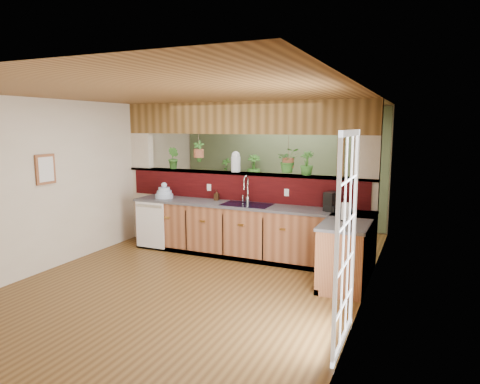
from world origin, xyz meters
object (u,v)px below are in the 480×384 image
at_px(paper_towel, 345,212).
at_px(coffee_maker, 332,202).
at_px(dish_stack, 164,193).
at_px(soap_dispenser, 217,195).
at_px(faucet, 246,188).
at_px(glass_jar, 236,162).
at_px(shelving_console, 243,202).

bearing_deg(paper_towel, coffee_maker, 117.06).
bearing_deg(dish_stack, soap_dispenser, 9.42).
bearing_deg(paper_towel, dish_stack, 170.18).
distance_m(faucet, soap_dispenser, 0.59).
bearing_deg(glass_jar, shelving_console, 110.00).
bearing_deg(glass_jar, faucet, -36.40).
bearing_deg(paper_towel, shelving_console, 134.19).
distance_m(soap_dispenser, shelving_console, 2.21).
xyz_separation_m(dish_stack, soap_dispenser, (0.98, 0.16, 0.00)).
relative_size(faucet, shelving_console, 0.29).
relative_size(coffee_maker, shelving_console, 0.18).
height_order(soap_dispenser, glass_jar, glass_jar).
xyz_separation_m(faucet, shelving_console, (-0.99, 2.12, -0.65)).
distance_m(soap_dispenser, glass_jar, 0.68).
bearing_deg(glass_jar, paper_towel, -24.57).
xyz_separation_m(soap_dispenser, shelving_console, (-0.42, 2.11, -0.49)).
xyz_separation_m(dish_stack, glass_jar, (1.25, 0.37, 0.58)).
relative_size(soap_dispenser, glass_jar, 0.49).
xyz_separation_m(faucet, paper_towel, (1.78, -0.73, -0.13)).
xyz_separation_m(faucet, soap_dispenser, (-0.57, 0.01, -0.16)).
height_order(coffee_maker, paper_towel, coffee_maker).
bearing_deg(coffee_maker, shelving_console, 157.18).
height_order(coffee_maker, glass_jar, glass_jar).
bearing_deg(faucet, soap_dispenser, 179.21).
bearing_deg(shelving_console, soap_dispenser, -71.66).
relative_size(faucet, dish_stack, 1.44).
distance_m(faucet, shelving_console, 2.43).
relative_size(faucet, coffee_maker, 1.60).
height_order(soap_dispenser, paper_towel, paper_towel).
bearing_deg(soap_dispenser, coffee_maker, -3.52).
bearing_deg(faucet, glass_jar, 143.60).
height_order(faucet, glass_jar, glass_jar).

